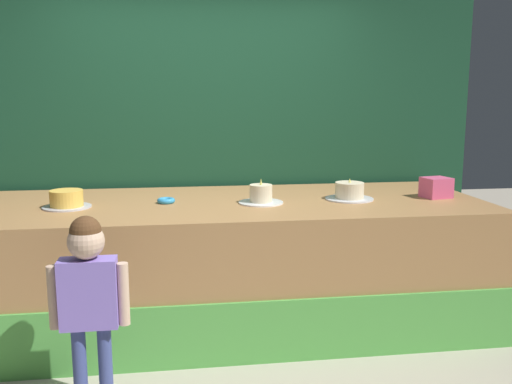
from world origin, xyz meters
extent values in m
plane|color=#BCB29E|center=(0.00, 0.00, 0.00)|extent=(12.00, 12.00, 0.00)
cube|color=#B27F4C|center=(0.00, 0.69, 0.46)|extent=(3.92, 1.38, 0.91)
cube|color=#59B24C|center=(0.00, -0.01, 0.21)|extent=(3.92, 0.02, 0.41)
cube|color=#19472D|center=(0.00, 1.48, 1.50)|extent=(4.65, 0.08, 3.00)
cylinder|color=#3F4C8C|center=(-0.78, -0.39, 0.24)|extent=(0.07, 0.07, 0.47)
cylinder|color=#3F4C8C|center=(-0.65, -0.39, 0.24)|extent=(0.07, 0.07, 0.47)
cube|color=#8C72D8|center=(-0.72, -0.39, 0.65)|extent=(0.29, 0.13, 0.37)
cylinder|color=beige|center=(-0.89, -0.39, 0.64)|extent=(0.06, 0.06, 0.34)
cylinder|color=beige|center=(-0.54, -0.39, 0.64)|extent=(0.06, 0.06, 0.34)
sphere|color=beige|center=(-0.72, -0.39, 0.93)|extent=(0.19, 0.19, 0.19)
sphere|color=brown|center=(-0.72, -0.39, 0.98)|extent=(0.16, 0.16, 0.16)
cube|color=#E95888|center=(1.66, 0.62, 0.99)|extent=(0.22, 0.20, 0.15)
torus|color=#3399D8|center=(-0.33, 0.68, 0.93)|extent=(0.13, 0.13, 0.04)
cylinder|color=silver|center=(-1.00, 0.61, 0.92)|extent=(0.32, 0.32, 0.01)
cylinder|color=#F2BF4C|center=(-1.00, 0.61, 0.98)|extent=(0.22, 0.22, 0.11)
cylinder|color=white|center=(0.33, 0.58, 0.92)|extent=(0.32, 0.32, 0.01)
cylinder|color=beige|center=(0.33, 0.58, 0.99)|extent=(0.16, 0.16, 0.12)
cone|color=#F2E566|center=(0.33, 0.58, 1.07)|extent=(0.02, 0.02, 0.04)
cylinder|color=silver|center=(1.00, 0.63, 0.92)|extent=(0.35, 0.35, 0.01)
cylinder|color=beige|center=(1.00, 0.63, 0.98)|extent=(0.21, 0.21, 0.12)
cone|color=#F2E566|center=(1.00, 0.63, 1.06)|extent=(0.02, 0.02, 0.03)
camera|label=1|loc=(-0.25, -3.21, 1.66)|focal=38.70mm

